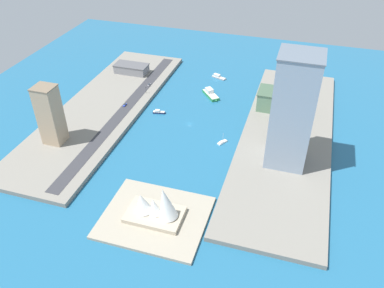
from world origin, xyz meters
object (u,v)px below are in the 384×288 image
at_px(warehouse_low_gray, 131,68).
at_px(tower_tall_glass, 293,112).
at_px(traffic_light_waterfront, 146,89).
at_px(ferry_green_doubledeck, 211,94).
at_px(apartment_midrise_tan, 50,115).
at_px(sailboat_small_white, 222,142).
at_px(sedan_silver, 149,85).
at_px(hatchback_blue, 125,105).
at_px(yacht_sleek_gray, 218,77).
at_px(terminal_long_green, 278,100).
at_px(opera_landmark, 156,207).
at_px(patrol_launch_navy, 159,112).

height_order(warehouse_low_gray, tower_tall_glass, tower_tall_glass).
bearing_deg(traffic_light_waterfront, ferry_green_doubledeck, -161.92).
xyz_separation_m(apartment_midrise_tan, traffic_light_waterfront, (-37.70, -93.49, -19.47)).
bearing_deg(sailboat_small_white, tower_tall_glass, 165.59).
xyz_separation_m(warehouse_low_gray, sedan_silver, (-28.22, 21.65, -3.61)).
height_order(hatchback_blue, sedan_silver, sedan_silver).
distance_m(warehouse_low_gray, sedan_silver, 35.75).
bearing_deg(yacht_sleek_gray, apartment_midrise_tan, 58.37).
height_order(tower_tall_glass, traffic_light_waterfront, tower_tall_glass).
height_order(sedan_silver, traffic_light_waterfront, traffic_light_waterfront).
bearing_deg(sedan_silver, hatchback_blue, 82.21).
bearing_deg(terminal_long_green, traffic_light_waterfront, 3.89).
distance_m(yacht_sleek_gray, terminal_long_green, 83.97).
bearing_deg(hatchback_blue, yacht_sleek_gray, -127.18).
bearing_deg(sedan_silver, sailboat_small_white, 142.87).
relative_size(apartment_midrise_tan, opera_landmark, 1.34).
bearing_deg(traffic_light_waterfront, yacht_sleek_gray, -133.70).
bearing_deg(hatchback_blue, sailboat_small_white, 165.27).
distance_m(yacht_sleek_gray, hatchback_blue, 107.98).
bearing_deg(traffic_light_waterfront, warehouse_low_gray, -49.68).
height_order(tower_tall_glass, hatchback_blue, tower_tall_glass).
bearing_deg(sailboat_small_white, terminal_long_green, -120.01).
bearing_deg(ferry_green_doubledeck, sedan_silver, 3.10).
relative_size(traffic_light_waterfront, opera_landmark, 0.18).
relative_size(tower_tall_glass, sedan_silver, 18.32).
bearing_deg(sailboat_small_white, warehouse_low_gray, -37.22).
xyz_separation_m(patrol_launch_navy, ferry_green_doubledeck, (-35.84, -44.10, 1.02)).
xyz_separation_m(yacht_sleek_gray, terminal_long_green, (-66.53, 50.15, 10.50)).
relative_size(yacht_sleek_gray, traffic_light_waterfront, 2.49).
bearing_deg(ferry_green_doubledeck, terminal_long_green, 170.57).
bearing_deg(hatchback_blue, traffic_light_waterfront, -108.74).
bearing_deg(ferry_green_doubledeck, apartment_midrise_tan, 49.55).
height_order(yacht_sleek_gray, apartment_midrise_tan, apartment_midrise_tan).
bearing_deg(warehouse_low_gray, apartment_midrise_tan, 87.35).
height_order(ferry_green_doubledeck, sailboat_small_white, sailboat_small_white).
height_order(apartment_midrise_tan, hatchback_blue, apartment_midrise_tan).
relative_size(sailboat_small_white, opera_landmark, 0.26).
distance_m(apartment_midrise_tan, traffic_light_waterfront, 102.67).
xyz_separation_m(tower_tall_glass, sedan_silver, (140.42, -81.35, -40.79)).
xyz_separation_m(patrol_launch_navy, opera_landmark, (-44.81, 119.96, 9.36)).
distance_m(yacht_sleek_gray, apartment_midrise_tan, 180.36).
height_order(patrol_launch_navy, traffic_light_waterfront, traffic_light_waterfront).
xyz_separation_m(warehouse_low_gray, traffic_light_waterfront, (-31.66, 37.31, -0.18)).
bearing_deg(opera_landmark, traffic_light_waterfront, -65.16).
bearing_deg(patrol_launch_navy, sedan_silver, -57.68).
height_order(sedan_silver, opera_landmark, opera_landmark).
xyz_separation_m(hatchback_blue, opera_landmark, (-76.50, 117.54, 6.10)).
distance_m(tower_tall_glass, opera_landmark, 111.25).
relative_size(yacht_sleek_gray, tower_tall_glass, 0.19).
bearing_deg(apartment_midrise_tan, traffic_light_waterfront, -111.96).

